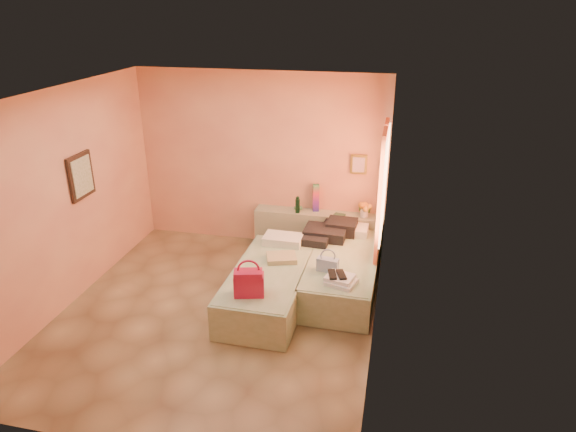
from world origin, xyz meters
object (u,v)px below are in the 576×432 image
(bed_left, at_px, (270,286))
(green_book, at_px, (339,215))
(bed_right, at_px, (342,273))
(water_bottle, at_px, (298,205))
(headboard_ledge, at_px, (318,231))
(blue_handbag, at_px, (328,265))
(magenta_handbag, at_px, (249,282))
(flower_vase, at_px, (365,208))
(towel_stack, at_px, (341,280))

(bed_left, xyz_separation_m, green_book, (0.71, 1.64, 0.41))
(bed_right, height_order, water_bottle, water_bottle)
(headboard_ledge, height_order, bed_left, headboard_ledge)
(bed_right, distance_m, blue_handbag, 0.56)
(blue_handbag, bearing_deg, headboard_ledge, 112.11)
(magenta_handbag, bearing_deg, bed_right, 36.63)
(headboard_ledge, bearing_deg, bed_left, -102.44)
(magenta_handbag, distance_m, blue_handbag, 1.14)
(green_book, distance_m, flower_vase, 0.40)
(flower_vase, bearing_deg, magenta_handbag, -116.60)
(blue_handbag, bearing_deg, bed_left, -161.75)
(headboard_ledge, distance_m, water_bottle, 0.57)
(magenta_handbag, bearing_deg, blue_handbag, 28.97)
(headboard_ledge, height_order, water_bottle, water_bottle)
(green_book, xyz_separation_m, magenta_handbag, (-0.79, -2.29, 0.00))
(headboard_ledge, height_order, green_book, green_book)
(blue_handbag, distance_m, towel_stack, 0.36)
(bed_right, xyz_separation_m, blue_handbag, (-0.15, -0.43, 0.34))
(water_bottle, height_order, flower_vase, flower_vase)
(green_book, xyz_separation_m, towel_stack, (0.26, -1.80, -0.11))
(bed_left, height_order, towel_stack, towel_stack)
(flower_vase, relative_size, towel_stack, 0.83)
(water_bottle, distance_m, towel_stack, 2.03)
(water_bottle, bearing_deg, bed_right, -51.51)
(blue_handbag, relative_size, towel_stack, 0.79)
(bed_left, height_order, water_bottle, water_bottle)
(bed_left, bearing_deg, towel_stack, -8.82)
(flower_vase, bearing_deg, blue_handbag, -102.28)
(blue_handbag, bearing_deg, flower_vase, 86.44)
(blue_handbag, bearing_deg, water_bottle, 123.91)
(green_book, bearing_deg, magenta_handbag, -94.76)
(bed_left, bearing_deg, bed_right, 32.39)
(water_bottle, distance_m, blue_handbag, 1.67)
(towel_stack, bearing_deg, blue_handbag, 126.25)
(water_bottle, bearing_deg, magenta_handbag, -93.08)
(bed_left, height_order, blue_handbag, blue_handbag)
(flower_vase, bearing_deg, towel_stack, -93.86)
(towel_stack, bearing_deg, water_bottle, 117.16)
(flower_vase, bearing_deg, headboard_ledge, 178.28)
(bed_left, xyz_separation_m, blue_handbag, (0.75, 0.13, 0.34))
(bed_right, bearing_deg, green_book, 100.94)
(headboard_ledge, distance_m, magenta_handbag, 2.42)
(water_bottle, xyz_separation_m, flower_vase, (1.04, 0.05, 0.02))
(bed_left, bearing_deg, magenta_handbag, -96.08)
(water_bottle, relative_size, blue_handbag, 0.92)
(flower_vase, height_order, blue_handbag, flower_vase)
(green_book, bearing_deg, towel_stack, -67.69)
(bed_left, height_order, flower_vase, flower_vase)
(towel_stack, bearing_deg, headboard_ledge, 107.51)
(green_book, height_order, magenta_handbag, magenta_handbag)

